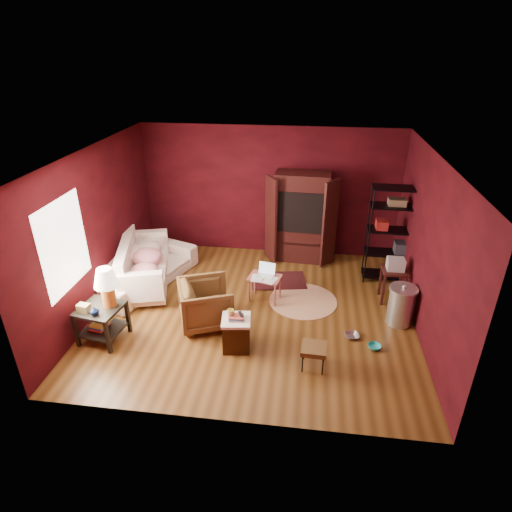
{
  "coord_description": "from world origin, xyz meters",
  "views": [
    {
      "loc": [
        0.86,
        -6.33,
        4.33
      ],
      "look_at": [
        0.0,
        0.2,
        1.0
      ],
      "focal_mm": 30.0,
      "sensor_mm": 36.0,
      "label": 1
    }
  ],
  "objects": [
    {
      "name": "sofa",
      "position": [
        -2.25,
        0.68,
        0.45
      ],
      "size": [
        1.43,
        2.38,
        0.9
      ],
      "primitive_type": "imported",
      "rotation": [
        0.0,
        0.0,
        1.21
      ],
      "color": "white",
      "rests_on": "ground"
    },
    {
      "name": "pet_bowl_steel",
      "position": [
        1.67,
        -0.55,
        0.12
      ],
      "size": [
        0.24,
        0.11,
        0.23
      ],
      "primitive_type": "imported",
      "rotation": [
        0.0,
        0.0,
        0.24
      ],
      "color": "#B7BABE",
      "rests_on": "ground"
    },
    {
      "name": "footstool",
      "position": [
        1.05,
        -1.34,
        0.32
      ],
      "size": [
        0.38,
        0.38,
        0.37
      ],
      "rotation": [
        0.0,
        0.0,
        -0.05
      ],
      "color": "black",
      "rests_on": "ground"
    },
    {
      "name": "tv_armoire",
      "position": [
        0.7,
        2.19,
        1.01
      ],
      "size": [
        1.52,
        0.85,
        1.93
      ],
      "rotation": [
        0.0,
        0.0,
        -0.05
      ],
      "color": "#3A1110",
      "rests_on": "ground"
    },
    {
      "name": "vase",
      "position": [
        -2.28,
        -1.3,
        0.67
      ],
      "size": [
        0.17,
        0.18,
        0.14
      ],
      "primitive_type": "imported",
      "rotation": [
        0.0,
        0.0,
        0.28
      ],
      "color": "#0D1B43",
      "rests_on": "side_table"
    },
    {
      "name": "hamper",
      "position": [
        -0.14,
        -1.04,
        0.28
      ],
      "size": [
        0.49,
        0.49,
        0.62
      ],
      "rotation": [
        0.0,
        0.0,
        0.13
      ],
      "color": "#41260F",
      "rests_on": "ground"
    },
    {
      "name": "laptop_desk",
      "position": [
        0.14,
        0.4,
        0.44
      ],
      "size": [
        0.64,
        0.54,
        0.71
      ],
      "rotation": [
        0.0,
        0.0,
        -0.21
      ],
      "color": "#C16058",
      "rests_on": "ground"
    },
    {
      "name": "rug_oriental",
      "position": [
        0.33,
        1.11,
        0.01
      ],
      "size": [
        1.18,
        0.89,
        0.01
      ],
      "rotation": [
        0.0,
        0.0,
        0.17
      ],
      "color": "#4E1518",
      "rests_on": "ground"
    },
    {
      "name": "wire_shelving",
      "position": [
        2.49,
        1.48,
        1.06
      ],
      "size": [
        0.95,
        0.42,
        1.94
      ],
      "rotation": [
        0.0,
        0.0,
        -0.01
      ],
      "color": "black",
      "rests_on": "ground"
    },
    {
      "name": "armchair",
      "position": [
        -0.76,
        -0.47,
        0.43
      ],
      "size": [
        1.03,
        1.06,
        0.86
      ],
      "primitive_type": "imported",
      "rotation": [
        0.0,
        0.0,
        1.95
      ],
      "color": "black",
      "rests_on": "ground"
    },
    {
      "name": "sofa_cushions",
      "position": [
        -2.28,
        0.62,
        0.41
      ],
      "size": [
        1.31,
        2.16,
        0.85
      ],
      "rotation": [
        0.0,
        0.0,
        0.27
      ],
      "color": "white",
      "rests_on": "sofa"
    },
    {
      "name": "pet_bowl_turquoise",
      "position": [
        2.01,
        -0.79,
        0.1
      ],
      "size": [
        0.21,
        0.07,
        0.21
      ],
      "primitive_type": "imported",
      "rotation": [
        0.0,
        0.0,
        0.05
      ],
      "color": "#2AC1C6",
      "rests_on": "ground"
    },
    {
      "name": "side_table",
      "position": [
        -2.22,
        -1.06,
        0.75
      ],
      "size": [
        0.72,
        0.72,
        1.25
      ],
      "rotation": [
        0.0,
        0.0,
        -0.16
      ],
      "color": "black",
      "rests_on": "ground"
    },
    {
      "name": "room",
      "position": [
        -0.04,
        -0.01,
        1.4
      ],
      "size": [
        5.54,
        5.04,
        2.84
      ],
      "color": "brown",
      "rests_on": "ground"
    },
    {
      "name": "small_stand",
      "position": [
        2.46,
        0.69,
        0.64
      ],
      "size": [
        0.44,
        0.44,
        0.86
      ],
      "rotation": [
        0.0,
        0.0,
        0.01
      ],
      "color": "#3A1110",
      "rests_on": "ground"
    },
    {
      "name": "trash_can",
      "position": [
        2.49,
        -0.03,
        0.35
      ],
      "size": [
        0.53,
        0.53,
        0.74
      ],
      "rotation": [
        0.0,
        0.0,
        -0.14
      ],
      "color": "silver",
      "rests_on": "ground"
    },
    {
      "name": "mug",
      "position": [
        -0.23,
        -1.03,
        0.66
      ],
      "size": [
        0.14,
        0.13,
        0.12
      ],
      "primitive_type": "imported",
      "rotation": [
        0.0,
        0.0,
        -0.4
      ],
      "color": "#EFEE75",
      "rests_on": "hamper"
    },
    {
      "name": "rug_round",
      "position": [
        0.85,
        0.44,
        0.01
      ],
      "size": [
        1.48,
        1.48,
        0.01
      ],
      "rotation": [
        0.0,
        0.0,
        -0.2
      ],
      "color": "beige",
      "rests_on": "ground"
    }
  ]
}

